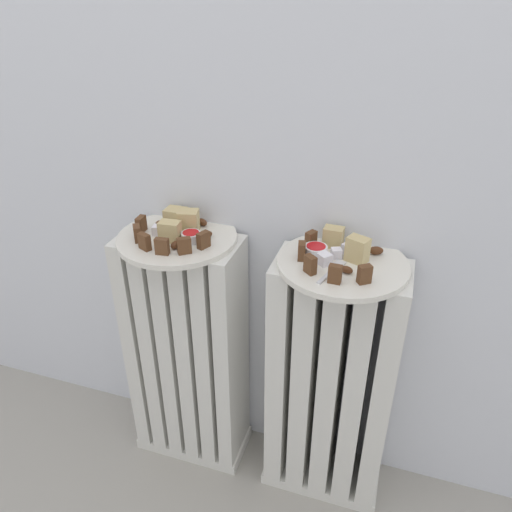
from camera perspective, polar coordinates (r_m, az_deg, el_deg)
radiator_left at (r=1.29m, az=-8.02°, el=-11.40°), size 0.30×0.15×0.66m
radiator_right at (r=1.20m, az=8.70°, el=-14.94°), size 0.30×0.15×0.66m
plate_left at (r=1.10m, az=-9.24°, el=2.10°), size 0.27×0.27×0.01m
plate_right at (r=1.00m, az=10.15°, el=-0.91°), size 0.27×0.27×0.01m
dark_cake_slice_left_0 at (r=1.12m, az=-13.35°, el=3.66°), size 0.02×0.03×0.04m
dark_cake_slice_left_1 at (r=1.08m, az=-13.80°, el=2.61°), size 0.03×0.03×0.04m
dark_cake_slice_left_2 at (r=1.04m, az=-12.97°, el=1.65°), size 0.03×0.02×0.04m
dark_cake_slice_left_3 at (r=1.02m, az=-10.99°, el=1.11°), size 0.03×0.02×0.04m
dark_cake_slice_left_4 at (r=1.01m, az=-8.44°, el=1.20°), size 0.03×0.03×0.04m
dark_cake_slice_left_5 at (r=1.03m, az=-6.19°, el=1.88°), size 0.02×0.03×0.04m
marble_cake_slice_left_0 at (r=1.06m, az=-10.08°, el=2.88°), size 0.05×0.03×0.04m
marble_cake_slice_left_1 at (r=1.10m, az=-7.93°, el=4.06°), size 0.05×0.05×0.05m
marble_cake_slice_left_2 at (r=1.14m, az=-9.38°, el=4.59°), size 0.05×0.04×0.04m
turkish_delight_left_0 at (r=1.10m, az=-11.46°, el=2.98°), size 0.03×0.03×0.02m
turkish_delight_left_1 at (r=1.11m, az=-9.84°, el=3.37°), size 0.03×0.03×0.02m
medjool_date_left_0 at (r=1.07m, az=-5.83°, el=2.52°), size 0.03×0.03×0.02m
medjool_date_left_1 at (r=1.13m, az=-6.36°, el=3.98°), size 0.03×0.03×0.02m
medjool_date_left_2 at (r=1.14m, az=-11.36°, el=3.70°), size 0.02×0.03×0.02m
medjool_date_left_3 at (r=1.04m, az=-9.44°, el=1.31°), size 0.02×0.03×0.02m
jam_bowl_left at (r=1.06m, az=-7.64°, el=2.32°), size 0.04×0.04×0.02m
dark_cake_slice_right_0 at (r=1.03m, az=6.48°, el=1.92°), size 0.02×0.03×0.04m
dark_cake_slice_right_1 at (r=0.98m, az=5.39°, el=0.58°), size 0.02×0.03×0.04m
dark_cake_slice_right_2 at (r=0.94m, az=6.40°, el=-1.01°), size 0.03×0.03×0.04m
dark_cake_slice_right_3 at (r=0.91m, az=9.27°, el=-2.11°), size 0.03×0.02×0.04m
dark_cake_slice_right_4 at (r=0.92m, az=12.64°, el=-2.12°), size 0.03×0.03×0.04m
marble_cake_slice_right_0 at (r=0.99m, az=11.84°, el=0.75°), size 0.05×0.04×0.05m
marble_cake_slice_right_1 at (r=1.04m, az=9.08°, el=2.23°), size 0.04×0.03×0.04m
turkish_delight_right_0 at (r=1.02m, az=10.73°, el=0.84°), size 0.03×0.03×0.02m
turkish_delight_right_1 at (r=1.00m, az=9.41°, el=0.33°), size 0.03×0.03×0.02m
turkish_delight_right_2 at (r=0.97m, az=8.08°, el=-0.37°), size 0.03×0.03×0.02m
medjool_date_right_0 at (r=0.95m, az=10.61°, el=-1.60°), size 0.03×0.02×0.01m
medjool_date_right_1 at (r=1.03m, az=13.93°, el=0.63°), size 0.03×0.02×0.02m
jam_bowl_right at (r=1.00m, az=7.04°, el=0.69°), size 0.05×0.05×0.02m
fork at (r=0.96m, az=8.98°, el=-1.64°), size 0.04×0.10×0.00m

